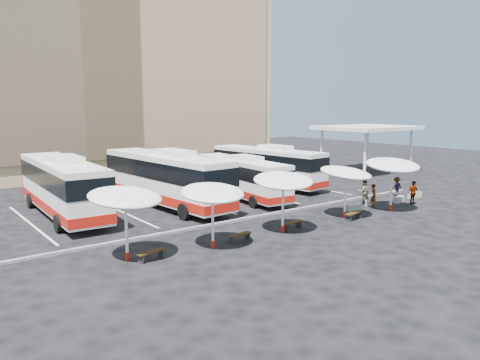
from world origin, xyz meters
TOP-DOWN VIEW (x-y plane):
  - ground at (0.00, 0.00)m, footprint 120.00×120.00m
  - sandstone_building at (0.00, 31.87)m, footprint 42.00×18.25m
  - service_canopy at (24.00, 10.00)m, footprint 10.00×8.00m
  - curb_divider at (0.00, 0.50)m, footprint 34.00×0.25m
  - bay_lines at (0.00, 8.00)m, footprint 24.15×12.00m
  - bus_0 at (-9.61, 8.99)m, footprint 3.51×13.36m
  - bus_1 at (-2.58, 7.47)m, footprint 3.83×13.73m
  - bus_2 at (3.70, 6.56)m, footprint 3.30×11.34m
  - bus_3 at (9.04, 9.54)m, footprint 3.83×12.47m
  - sunshade_0 at (-10.00, -2.50)m, footprint 4.45×4.47m
  - sunshade_1 at (-5.55, -3.31)m, footprint 3.78×3.82m
  - sunshade_2 at (-0.55, -3.25)m, footprint 4.63×4.65m
  - sunshade_3 at (5.27, -3.00)m, footprint 4.29×4.32m
  - sunshade_4 at (9.49, -3.61)m, footprint 4.91×4.94m
  - wood_bench_0 at (-9.09, -3.23)m, footprint 1.57×0.68m
  - wood_bench_1 at (-3.79, -3.32)m, footprint 1.53×0.56m
  - wood_bench_2 at (0.36, -3.17)m, footprint 1.60×0.70m
  - wood_bench_3 at (5.23, -3.79)m, footprint 1.67×0.72m
  - conc_bench_0 at (7.46, -1.98)m, footprint 1.28×0.61m
  - conc_bench_1 at (9.99, -1.46)m, footprint 1.14×0.70m
  - conc_bench_2 at (12.57, -2.21)m, footprint 1.29×0.65m
  - conc_bench_3 at (15.20, -1.89)m, footprint 1.28×0.59m
  - passenger_0 at (9.31, -2.28)m, footprint 0.76×0.76m
  - passenger_1 at (9.88, -0.98)m, footprint 1.16×1.08m
  - passenger_2 at (12.79, -3.25)m, footprint 1.09×0.58m
  - passenger_3 at (14.54, -0.60)m, footprint 1.11×0.73m

SIDE VIEW (x-z plane):
  - ground at x=0.00m, z-range 0.00..0.00m
  - bay_lines at x=0.00m, z-range 0.00..0.01m
  - curb_divider at x=0.00m, z-range 0.00..0.15m
  - conc_bench_1 at x=9.99m, z-range 0.00..0.41m
  - conc_bench_0 at x=7.46m, z-range 0.00..0.46m
  - conc_bench_2 at x=12.57m, z-range 0.00..0.46m
  - conc_bench_3 at x=15.20m, z-range 0.00..0.46m
  - wood_bench_1 at x=-3.79m, z-range 0.12..0.58m
  - wood_bench_0 at x=-9.09m, z-range 0.12..0.59m
  - wood_bench_2 at x=0.36m, z-range 0.13..0.60m
  - wood_bench_3 at x=5.23m, z-range 0.13..0.63m
  - passenger_3 at x=14.54m, z-range 0.00..1.61m
  - passenger_0 at x=9.31m, z-range 0.00..1.78m
  - passenger_2 at x=12.79m, z-range 0.00..1.78m
  - passenger_1 at x=9.88m, z-range 0.00..1.91m
  - bus_2 at x=3.70m, z-range 0.04..3.59m
  - bus_3 at x=9.04m, z-range 0.04..3.94m
  - bus_0 at x=-9.61m, z-range 0.05..4.25m
  - bus_1 at x=-2.58m, z-range 0.05..4.35m
  - sunshade_1 at x=-5.55m, z-range 1.21..4.69m
  - sunshade_3 at x=5.27m, z-range 1.24..4.79m
  - sunshade_2 at x=-0.55m, z-range 1.27..4.92m
  - sunshade_0 at x=-10.00m, z-range 1.28..4.94m
  - sunshade_4 at x=9.49m, z-range 1.35..5.21m
  - service_canopy at x=24.00m, z-range 2.27..7.47m
  - sandstone_building at x=0.00m, z-range -2.17..27.43m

